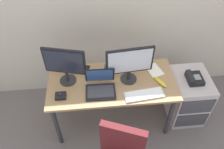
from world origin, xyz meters
TOP-DOWN VIEW (x-y plane):
  - ground_plane at (0.00, 0.00)m, footprint 8.00×8.00m
  - desk at (0.00, 0.00)m, footprint 1.40×0.64m
  - file_cabinet at (0.94, 0.02)m, footprint 0.42×0.53m
  - desk_phone at (0.93, 0.00)m, footprint 0.17×0.20m
  - monitor_main at (0.19, 0.02)m, footprint 0.50×0.18m
  - monitor_side at (-0.48, 0.07)m, footprint 0.43×0.18m
  - keyboard at (0.31, -0.22)m, footprint 0.42×0.18m
  - laptop at (-0.13, -0.09)m, footprint 0.32×0.28m
  - trackball_mouse at (-0.54, -0.16)m, footprint 0.11×0.09m
  - coffee_mug at (-0.03, 0.17)m, footprint 0.10×0.09m
  - paper_notepad at (0.50, 0.13)m, footprint 0.21×0.24m
  - cell_phone at (-0.28, 0.22)m, footprint 0.10×0.16m
  - banana at (0.52, -0.06)m, footprint 0.14×0.19m

SIDE VIEW (x-z plane):
  - ground_plane at x=0.00m, z-range 0.00..0.00m
  - file_cabinet at x=0.94m, z-range 0.00..0.64m
  - desk at x=0.00m, z-range 0.27..0.98m
  - desk_phone at x=0.93m, z-range 0.63..0.73m
  - cell_phone at x=-0.28m, z-range 0.71..0.72m
  - paper_notepad at x=0.50m, z-range 0.71..0.72m
  - keyboard at x=0.31m, z-range 0.71..0.74m
  - banana at x=0.52m, z-range 0.71..0.75m
  - trackball_mouse at x=-0.54m, z-range 0.70..0.77m
  - coffee_mug at x=-0.03m, z-range 0.71..0.80m
  - laptop at x=-0.13m, z-range 0.65..0.88m
  - monitor_main at x=0.19m, z-range 0.75..1.18m
  - monitor_side at x=-0.48m, z-range 0.75..1.19m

